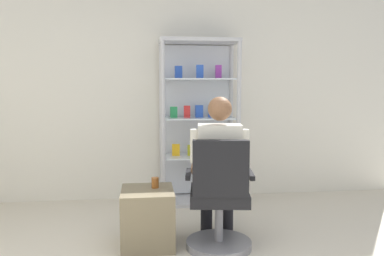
% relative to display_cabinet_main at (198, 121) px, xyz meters
% --- Properties ---
extents(back_wall, '(6.00, 0.10, 2.70)m').
position_rel_display_cabinet_main_xyz_m(back_wall, '(-0.40, 0.24, 0.39)').
color(back_wall, silver).
rests_on(back_wall, ground).
extents(display_cabinet_main, '(0.90, 0.45, 1.90)m').
position_rel_display_cabinet_main_xyz_m(display_cabinet_main, '(0.00, 0.00, 0.00)').
color(display_cabinet_main, '#B7B7BC').
rests_on(display_cabinet_main, ground).
extents(office_chair, '(0.60, 0.56, 0.96)m').
position_rel_display_cabinet_main_xyz_m(office_chair, '(-0.02, -1.45, -0.57)').
color(office_chair, slate).
rests_on(office_chair, ground).
extents(seated_shopkeeper, '(0.53, 0.60, 1.29)m').
position_rel_display_cabinet_main_xyz_m(seated_shopkeeper, '(0.00, -1.29, -0.25)').
color(seated_shopkeeper, black).
rests_on(seated_shopkeeper, ground).
extents(storage_crate, '(0.45, 0.48, 0.49)m').
position_rel_display_cabinet_main_xyz_m(storage_crate, '(-0.61, -1.26, -0.72)').
color(storage_crate, '#72664C').
rests_on(storage_crate, ground).
extents(tea_glass, '(0.06, 0.06, 0.09)m').
position_rel_display_cabinet_main_xyz_m(tea_glass, '(-0.54, -1.21, -0.43)').
color(tea_glass, brown).
rests_on(tea_glass, storage_crate).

